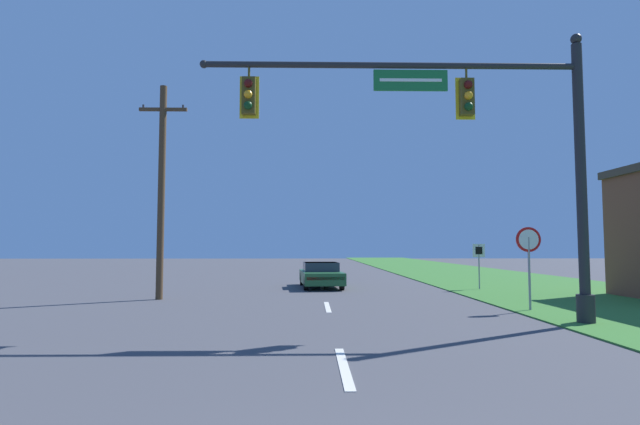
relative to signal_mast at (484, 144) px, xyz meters
The scene contains 7 objects.
grass_verge_right 21.21m from the signal_mast, 71.47° to the left, with size 10.00×110.00×0.04m.
road_center_line 13.10m from the signal_mast, 108.59° to the left, with size 0.16×34.80×0.01m.
signal_mast is the anchor object (origin of this frame).
car_ahead 12.74m from the signal_mast, 109.17° to the left, with size 2.16×4.54×1.19m.
stop_sign 4.30m from the signal_mast, 49.17° to the left, with size 0.76×0.07×2.50m.
route_sign_post 10.87m from the signal_mast, 72.37° to the left, with size 0.55×0.06×2.03m.
utility_pole_near 11.78m from the signal_mast, 148.73° to the left, with size 1.80×0.26×8.04m.
Camera 1 is at (-0.53, -2.21, 1.95)m, focal length 28.00 mm.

